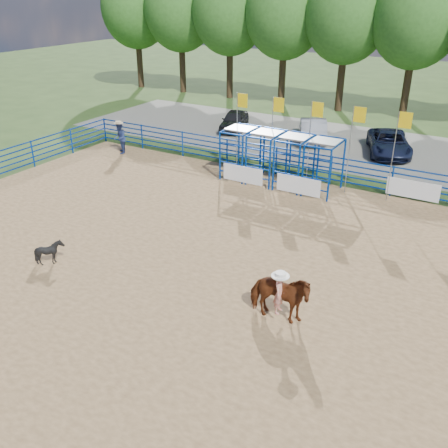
{
  "coord_description": "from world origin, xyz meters",
  "views": [
    {
      "loc": [
        7.32,
        -13.05,
        9.17
      ],
      "look_at": [
        -0.92,
        1.0,
        1.3
      ],
      "focal_mm": 40.0,
      "sensor_mm": 36.0,
      "label": 1
    }
  ],
  "objects_px": {
    "horse_and_rider": "(279,295)",
    "calf": "(50,252)",
    "spectator_cowboy": "(120,138)",
    "car_c": "(389,143)",
    "car_b": "(313,129)",
    "car_a": "(234,120)"
  },
  "relations": [
    {
      "from": "spectator_cowboy",
      "to": "car_b",
      "type": "relative_size",
      "value": 0.42
    },
    {
      "from": "calf",
      "to": "car_b",
      "type": "height_order",
      "value": "car_b"
    },
    {
      "from": "car_c",
      "to": "car_a",
      "type": "bearing_deg",
      "value": 159.53
    },
    {
      "from": "car_b",
      "to": "car_c",
      "type": "height_order",
      "value": "car_b"
    },
    {
      "from": "car_b",
      "to": "calf",
      "type": "bearing_deg",
      "value": 59.8
    },
    {
      "from": "horse_and_rider",
      "to": "car_a",
      "type": "xyz_separation_m",
      "value": [
        -11.78,
        18.29,
        -0.24
      ]
    },
    {
      "from": "car_a",
      "to": "spectator_cowboy",
      "type": "bearing_deg",
      "value": -128.84
    },
    {
      "from": "spectator_cowboy",
      "to": "car_a",
      "type": "bearing_deg",
      "value": 68.23
    },
    {
      "from": "calf",
      "to": "car_b",
      "type": "xyz_separation_m",
      "value": [
        2.32,
        19.67,
        0.27
      ]
    },
    {
      "from": "calf",
      "to": "car_a",
      "type": "relative_size",
      "value": 0.24
    },
    {
      "from": "car_b",
      "to": "car_c",
      "type": "distance_m",
      "value": 4.95
    },
    {
      "from": "calf",
      "to": "spectator_cowboy",
      "type": "distance_m",
      "value": 13.04
    },
    {
      "from": "calf",
      "to": "car_a",
      "type": "height_order",
      "value": "car_a"
    },
    {
      "from": "horse_and_rider",
      "to": "calf",
      "type": "relative_size",
      "value": 2.47
    },
    {
      "from": "calf",
      "to": "car_a",
      "type": "bearing_deg",
      "value": 7.92
    },
    {
      "from": "horse_and_rider",
      "to": "car_c",
      "type": "distance_m",
      "value": 18.26
    },
    {
      "from": "spectator_cowboy",
      "to": "horse_and_rider",
      "type": "bearing_deg",
      "value": -34.2
    },
    {
      "from": "horse_and_rider",
      "to": "calf",
      "type": "distance_m",
      "value": 8.58
    },
    {
      "from": "calf",
      "to": "spectator_cowboy",
      "type": "height_order",
      "value": "spectator_cowboy"
    },
    {
      "from": "spectator_cowboy",
      "to": "car_a",
      "type": "height_order",
      "value": "spectator_cowboy"
    },
    {
      "from": "car_c",
      "to": "spectator_cowboy",
      "type": "bearing_deg",
      "value": -169.89
    },
    {
      "from": "car_a",
      "to": "car_b",
      "type": "xyz_separation_m",
      "value": [
        5.6,
        0.3,
        0.09
      ]
    }
  ]
}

